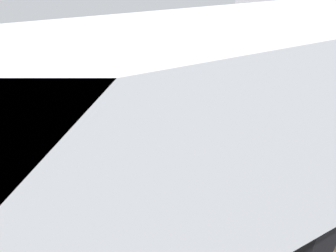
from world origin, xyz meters
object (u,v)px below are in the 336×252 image
(oven_range, at_px, (259,82))
(stool_middle, at_px, (137,208))
(stool_by_window, at_px, (245,167))
(cutting_board, at_px, (161,114))
(apple_yellow, at_px, (160,112))
(kitchen_island, at_px, (165,144))
(apple_green, at_px, (169,111))
(water_bottle, at_px, (124,119))

(oven_range, distance_m, stool_middle, 4.06)
(stool_by_window, relative_size, cutting_board, 1.96)
(stool_middle, bearing_deg, apple_yellow, -131.91)
(stool_by_window, distance_m, apple_yellow, 1.29)
(stool_middle, height_order, apple_yellow, apple_yellow)
(oven_range, height_order, stool_middle, oven_range)
(kitchen_island, distance_m, stool_middle, 1.09)
(cutting_board, distance_m, apple_green, 0.12)
(cutting_board, height_order, apple_green, apple_green)
(apple_green, distance_m, water_bottle, 0.61)
(apple_yellow, bearing_deg, cutting_board, -136.31)
(cutting_board, relative_size, apple_green, 4.02)
(cutting_board, relative_size, water_bottle, 1.15)
(stool_middle, bearing_deg, kitchen_island, -133.87)
(stool_middle, xyz_separation_m, cutting_board, (-0.69, -0.76, 0.62))
(stool_by_window, bearing_deg, cutting_board, -43.46)
(stool_by_window, bearing_deg, kitchen_island, -46.13)
(oven_range, relative_size, apple_green, 9.67)
(stool_middle, xyz_separation_m, apple_yellow, (-0.66, -0.74, 0.67))
(apple_yellow, bearing_deg, water_bottle, 9.13)
(cutting_board, distance_m, apple_yellow, 0.06)
(kitchen_island, distance_m, water_bottle, 0.83)
(kitchen_island, relative_size, cutting_board, 6.54)
(kitchen_island, bearing_deg, apple_yellow, 24.90)
(oven_range, height_order, cutting_board, cutting_board)
(kitchen_island, distance_m, cutting_board, 0.48)
(apple_green, xyz_separation_m, water_bottle, (0.60, 0.03, 0.06))
(apple_green, bearing_deg, water_bottle, 2.96)
(oven_range, distance_m, stool_by_window, 2.85)
(cutting_board, bearing_deg, stool_middle, 47.93)
(oven_range, distance_m, apple_green, 3.11)
(cutting_board, height_order, water_bottle, water_bottle)
(stool_middle, xyz_separation_m, water_bottle, (-0.17, -0.66, 0.73))
(kitchen_island, xyz_separation_m, apple_green, (-0.03, 0.09, 0.53))
(water_bottle, bearing_deg, cutting_board, -168.63)
(stool_by_window, bearing_deg, apple_green, -43.74)
(cutting_board, xyz_separation_m, water_bottle, (0.52, 0.10, 0.11))
(stool_by_window, xyz_separation_m, stool_middle, (1.49, 0.00, 0.00))
(stool_by_window, relative_size, apple_green, 7.86)
(apple_yellow, bearing_deg, stool_by_window, 138.42)
(oven_range, xyz_separation_m, kitchen_island, (2.80, 1.20, 0.04))
(apple_yellow, xyz_separation_m, water_bottle, (0.49, 0.08, 0.07))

